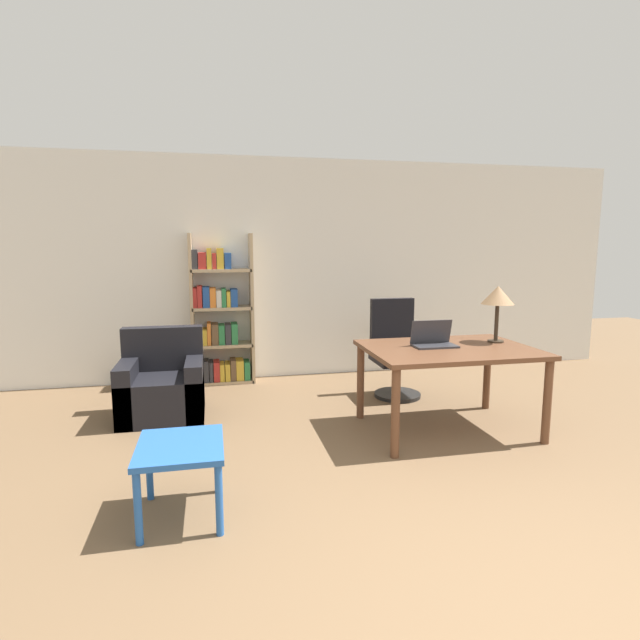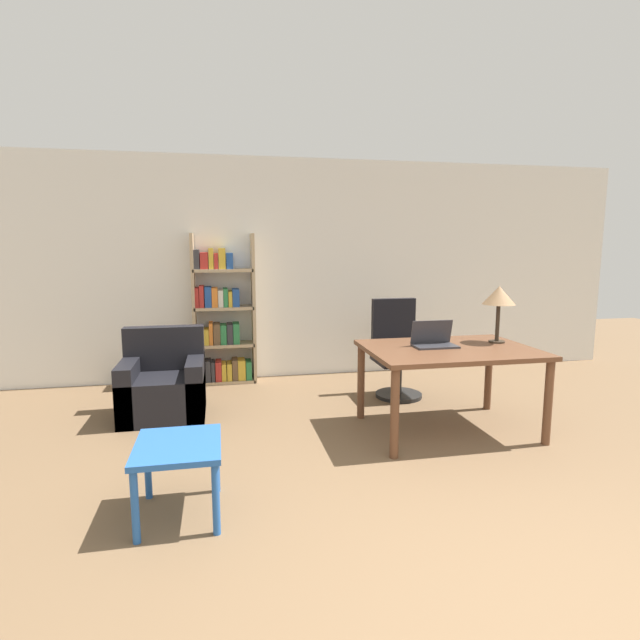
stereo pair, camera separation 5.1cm
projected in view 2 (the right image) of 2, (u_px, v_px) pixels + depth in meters
ground_plane at (545, 639)px, 2.11m from camera, size 16.00×16.00×0.00m
wall_back at (324, 269)px, 6.30m from camera, size 8.00×0.06×2.70m
desk at (449, 358)px, 4.39m from camera, size 1.46×1.05×0.76m
laptop at (434, 341)px, 4.42m from camera, size 0.38×0.22×0.23m
table_lamp at (499, 297)px, 4.56m from camera, size 0.30×0.30×0.52m
office_chair at (397, 352)px, 5.48m from camera, size 0.52×0.52×1.06m
side_table_blue at (178, 455)px, 3.02m from camera, size 0.51×0.59×0.46m
armchair at (164, 387)px, 4.85m from camera, size 0.78×0.71×0.84m
bookshelf at (221, 320)px, 5.95m from camera, size 0.73×0.28×1.79m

